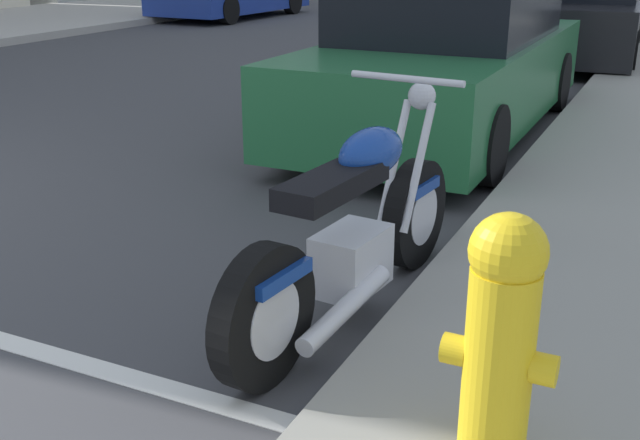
% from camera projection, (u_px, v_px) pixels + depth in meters
% --- Properties ---
extents(sidewalk_far_curb, '(120.00, 5.00, 0.14)m').
position_uv_depth(sidewalk_far_curb, '(71.00, 16.00, 18.00)').
color(sidewalk_far_curb, '#ADA89E').
rests_on(sidewalk_far_curb, ground).
extents(parking_stall_stripe, '(0.12, 2.20, 0.01)m').
position_uv_depth(parking_stall_stripe, '(161.00, 386.00, 3.18)').
color(parking_stall_stripe, silver).
rests_on(parking_stall_stripe, ground).
extents(parked_motorcycle, '(2.07, 0.62, 1.11)m').
position_uv_depth(parked_motorcycle, '(355.00, 234.00, 3.67)').
color(parked_motorcycle, black).
rests_on(parked_motorcycle, ground).
extents(parked_car_across_street, '(4.55, 1.79, 1.36)m').
position_uv_depth(parked_car_across_street, '(447.00, 64.00, 7.19)').
color(parked_car_across_street, '#236638').
rests_on(parked_car_across_street, ground).
extents(parked_car_mid_block, '(4.73, 2.08, 1.48)m').
position_uv_depth(parked_car_mid_block, '(577.00, 13.00, 11.72)').
color(parked_car_mid_block, black).
rests_on(parked_car_mid_block, ground).
extents(fire_hydrant, '(0.24, 0.36, 0.86)m').
position_uv_depth(fire_hydrant, '(501.00, 336.00, 2.37)').
color(fire_hydrant, gold).
rests_on(fire_hydrant, sidewalk_near_curb).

